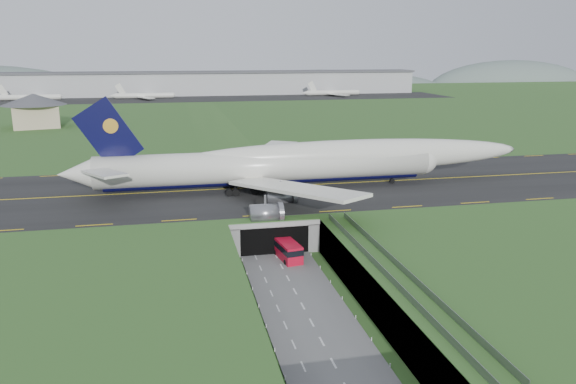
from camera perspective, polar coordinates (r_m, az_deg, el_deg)
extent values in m
plane|color=#2B5120|center=(90.89, -0.40, -8.15)|extent=(900.00, 900.00, 0.00)
cube|color=gray|center=(89.79, -0.41, -6.38)|extent=(800.00, 800.00, 6.00)
cube|color=slate|center=(84.10, 0.63, -9.98)|extent=(12.00, 75.00, 0.20)
cube|color=black|center=(120.03, -3.55, 0.43)|extent=(800.00, 44.00, 0.18)
cube|color=gray|center=(106.80, -2.44, -1.62)|extent=(16.00, 22.00, 1.00)
cube|color=gray|center=(106.64, -6.14, -3.12)|extent=(2.00, 22.00, 6.00)
cube|color=gray|center=(108.81, 1.21, -2.68)|extent=(2.00, 22.00, 6.00)
cube|color=black|center=(102.95, -1.96, -3.97)|extent=(12.00, 12.00, 5.00)
cube|color=#A8A8A3|center=(96.33, -1.35, -3.31)|extent=(17.00, 0.50, 0.80)
cube|color=#A8A8A3|center=(75.33, 10.79, -8.49)|extent=(3.00, 53.00, 0.50)
cube|color=gray|center=(74.55, 9.81, -8.07)|extent=(0.06, 53.00, 1.00)
cube|color=gray|center=(75.58, 11.80, -7.85)|extent=(0.06, 53.00, 1.00)
cylinder|color=#A8A8A3|center=(68.79, 13.76, -13.71)|extent=(0.90, 0.90, 5.60)
cylinder|color=#A8A8A3|center=(78.63, 9.98, -9.84)|extent=(0.90, 0.90, 5.60)
cylinder|color=#A8A8A3|center=(89.00, 7.12, -6.82)|extent=(0.90, 0.90, 5.60)
cylinder|color=silver|center=(116.71, -2.08, 2.66)|extent=(69.47, 6.76, 6.54)
sphere|color=silver|center=(127.28, 13.52, 3.24)|extent=(6.43, 6.43, 6.41)
cone|color=silver|center=(116.43, -20.73, 1.72)|extent=(7.17, 6.23, 6.21)
ellipsoid|color=silver|center=(121.03, 6.70, 3.70)|extent=(76.79, 6.26, 6.86)
ellipsoid|color=black|center=(126.70, 13.13, 3.59)|extent=(4.58, 2.87, 2.29)
cylinder|color=black|center=(117.25, -2.07, 1.44)|extent=(65.98, 2.96, 2.75)
cube|color=silver|center=(133.06, -2.44, 3.63)|extent=(21.42, 30.11, 2.75)
cube|color=silver|center=(122.84, -17.46, 3.32)|extent=(9.31, 12.09, 1.05)
cube|color=silver|center=(101.69, 0.66, 0.36)|extent=(21.57, 30.05, 2.75)
cube|color=silver|center=(107.87, -18.16, 1.84)|extent=(9.36, 12.08, 1.05)
cube|color=black|center=(114.30, -17.76, 5.65)|extent=(12.99, 0.65, 14.45)
cylinder|color=gold|center=(114.05, -17.56, 6.43)|extent=(2.86, 0.72, 2.86)
cylinder|color=slate|center=(127.06, -2.50, 1.67)|extent=(5.32, 3.39, 3.37)
cylinder|color=slate|center=(136.78, -5.25, 2.52)|extent=(5.32, 3.39, 3.37)
cylinder|color=slate|center=(108.49, -0.79, -0.48)|extent=(5.32, 3.39, 3.37)
cylinder|color=slate|center=(97.48, -2.33, -2.18)|extent=(5.32, 3.39, 3.37)
cylinder|color=black|center=(125.39, 10.54, 1.11)|extent=(1.13, 0.51, 1.12)
cube|color=black|center=(116.98, -4.28, 0.46)|extent=(6.15, 7.17, 1.43)
cube|color=red|center=(95.56, -0.04, -5.92)|extent=(3.90, 7.84, 3.00)
cube|color=black|center=(95.35, -0.04, -5.58)|extent=(3.97, 7.95, 1.00)
cube|color=black|center=(95.99, -0.04, -6.62)|extent=(3.63, 7.32, 0.50)
cylinder|color=black|center=(93.35, -0.25, -7.17)|extent=(0.48, 0.94, 0.90)
cylinder|color=black|center=(97.75, -1.27, -6.17)|extent=(0.48, 0.94, 0.90)
cylinder|color=black|center=(94.22, 1.25, -6.97)|extent=(0.48, 0.94, 0.90)
cylinder|color=black|center=(98.58, 0.16, -5.99)|extent=(0.48, 0.94, 0.90)
cube|color=#C7B290|center=(236.83, -24.28, 7.03)|extent=(19.55, 19.55, 8.59)
cone|color=#4C4C51|center=(236.26, -24.44, 8.57)|extent=(28.67, 28.67, 4.30)
cube|color=#B2B2B2|center=(383.37, -9.55, 10.79)|extent=(300.00, 22.00, 15.00)
cube|color=#4C4C51|center=(383.03, -9.59, 11.91)|extent=(302.00, 24.00, 1.20)
cube|color=black|center=(353.96, -9.27, 9.35)|extent=(320.00, 50.00, 0.08)
cylinder|color=silver|center=(367.34, -24.84, 8.73)|extent=(34.00, 3.20, 3.20)
cylinder|color=silver|center=(358.69, -14.39, 9.48)|extent=(34.00, 3.20, 3.20)
cylinder|color=silver|center=(373.53, 4.58, 10.04)|extent=(34.00, 3.20, 3.20)
ellipsoid|color=slate|center=(531.75, 3.09, 9.95)|extent=(260.00, 91.00, 44.00)
ellipsoid|color=slate|center=(614.36, 21.69, 9.55)|extent=(180.00, 63.00, 60.00)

